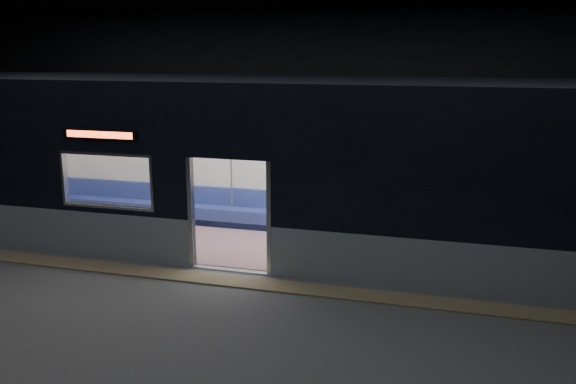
% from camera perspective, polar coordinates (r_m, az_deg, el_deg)
% --- Properties ---
extents(station_floor, '(24.00, 14.00, 0.01)m').
position_cam_1_polar(station_floor, '(10.23, -7.50, -9.34)').
color(station_floor, '#47494C').
rests_on(station_floor, ground).
extents(station_envelope, '(24.00, 14.00, 5.00)m').
position_cam_1_polar(station_envelope, '(9.44, -8.19, 11.66)').
color(station_envelope, black).
rests_on(station_envelope, station_floor).
extents(tactile_strip, '(22.80, 0.50, 0.03)m').
position_cam_1_polar(tactile_strip, '(10.69, -6.34, -8.17)').
color(tactile_strip, '#8C7F59').
rests_on(tactile_strip, station_floor).
extents(metro_car, '(18.00, 3.04, 3.35)m').
position_cam_1_polar(metro_car, '(11.99, -3.01, 3.38)').
color(metro_car, '#8696A0').
rests_on(metro_car, station_floor).
extents(passenger, '(0.42, 0.73, 1.43)m').
position_cam_1_polar(passenger, '(12.60, 11.60, -1.14)').
color(passenger, black).
rests_on(passenger, metro_car).
extents(handbag, '(0.35, 0.33, 0.14)m').
position_cam_1_polar(handbag, '(12.40, 11.59, -2.02)').
color(handbag, black).
rests_on(handbag, passenger).
extents(transit_map, '(1.12, 0.03, 0.73)m').
position_cam_1_polar(transit_map, '(12.74, 13.01, 2.12)').
color(transit_map, white).
rests_on(transit_map, metro_car).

